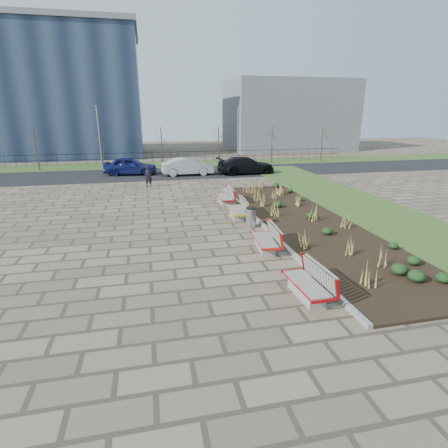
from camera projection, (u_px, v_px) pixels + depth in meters
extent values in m
plane|color=#766751|center=(200.00, 277.00, 12.11)|extent=(120.00, 120.00, 0.00)
cube|color=black|center=(306.00, 222.00, 18.02)|extent=(4.50, 18.00, 0.10)
cube|color=gray|center=(263.00, 225.00, 17.54)|extent=(0.16, 18.00, 0.15)
cube|color=#33511E|center=(387.00, 217.00, 18.98)|extent=(5.00, 38.00, 0.04)
cube|color=#33511E|center=(162.00, 164.00, 38.17)|extent=(80.00, 5.00, 0.04)
cube|color=black|center=(165.00, 174.00, 32.59)|extent=(80.00, 7.00, 0.02)
cylinder|color=#B2B2B7|center=(251.00, 218.00, 17.25)|extent=(0.49, 0.49, 0.98)
imported|color=black|center=(148.00, 176.00, 26.64)|extent=(0.60, 0.40, 1.62)
imported|color=navy|center=(130.00, 166.00, 31.71)|extent=(4.89, 2.43, 1.60)
imported|color=#A9AAB0|center=(188.00, 167.00, 31.52)|extent=(4.70, 1.78, 1.53)
imported|color=black|center=(246.00, 165.00, 32.26)|extent=(5.41, 2.35, 1.55)
cube|color=slate|center=(288.00, 115.00, 53.72)|extent=(18.00, 12.00, 10.00)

